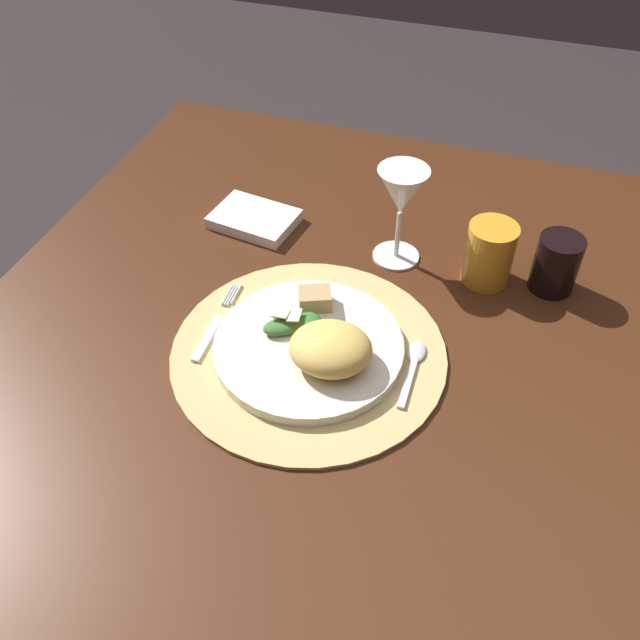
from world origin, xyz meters
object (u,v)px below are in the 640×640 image
at_px(wine_glass, 402,196).
at_px(fork, 215,325).
at_px(dining_table, 353,382).
at_px(dark_tumbler, 556,264).
at_px(amber_tumbler, 489,254).
at_px(napkin, 254,219).
at_px(dinner_plate, 309,347).
at_px(spoon, 414,362).

bearing_deg(wine_glass, fork, -130.24).
relative_size(dining_table, fork, 6.87).
distance_m(wine_glass, dark_tumbler, 0.25).
xyz_separation_m(fork, amber_tumbler, (0.35, 0.24, 0.04)).
bearing_deg(dining_table, napkin, 141.76).
relative_size(dinner_plate, dark_tumbler, 2.91).
xyz_separation_m(amber_tumbler, dark_tumbler, (0.10, 0.01, -0.00)).
distance_m(dinner_plate, spoon, 0.14).
xyz_separation_m(fork, wine_glass, (0.21, 0.24, 0.11)).
bearing_deg(napkin, wine_glass, -2.61).
bearing_deg(dining_table, spoon, -27.86).
xyz_separation_m(spoon, napkin, (-0.33, 0.23, 0.00)).
bearing_deg(napkin, fork, -80.40).
relative_size(amber_tumbler, dark_tumbler, 1.09).
bearing_deg(fork, dark_tumbler, 28.97).
relative_size(dining_table, wine_glass, 6.88).
height_order(wine_glass, amber_tumbler, wine_glass).
bearing_deg(fork, dinner_plate, -1.20).
bearing_deg(amber_tumbler, wine_glass, 176.66).
bearing_deg(amber_tumbler, dinner_plate, -130.81).
relative_size(fork, spoon, 1.30).
height_order(fork, spoon, spoon).
relative_size(spoon, napkin, 0.91).
xyz_separation_m(dinner_plate, spoon, (0.14, 0.02, -0.01)).
xyz_separation_m(dining_table, wine_glass, (0.02, 0.17, 0.24)).
height_order(napkin, dark_tumbler, dark_tumbler).
xyz_separation_m(spoon, wine_glass, (-0.08, 0.22, 0.11)).
height_order(spoon, napkin, napkin).
distance_m(fork, dark_tumbler, 0.51).
xyz_separation_m(dinner_plate, napkin, (-0.19, 0.26, -0.00)).
distance_m(napkin, wine_glass, 0.27).
distance_m(dinner_plate, fork, 0.14).
bearing_deg(dinner_plate, dining_table, 57.66).
relative_size(fork, napkin, 1.18).
height_order(fork, wine_glass, wine_glass).
xyz_separation_m(fork, napkin, (-0.04, 0.26, 0.00)).
xyz_separation_m(dinner_plate, fork, (-0.14, 0.00, -0.01)).
xyz_separation_m(fork, spoon, (0.29, 0.02, 0.00)).
height_order(dining_table, napkin, napkin).
distance_m(fork, spoon, 0.29).
height_order(napkin, wine_glass, wine_glass).
distance_m(dining_table, dark_tumbler, 0.36).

